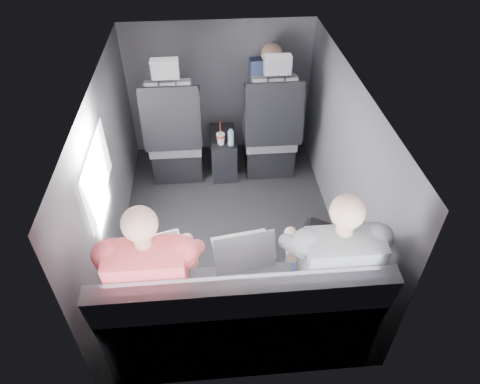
{
  "coord_description": "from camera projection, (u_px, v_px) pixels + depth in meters",
  "views": [
    {
      "loc": [
        -0.13,
        -2.6,
        2.62
      ],
      "look_at": [
        0.09,
        -0.05,
        0.47
      ],
      "focal_mm": 32.0,
      "sensor_mm": 36.0,
      "label": 1
    }
  ],
  "objects": [
    {
      "name": "laptop_black",
      "position": [
        328.0,
        238.0,
        2.74
      ],
      "size": [
        0.39,
        0.43,
        0.23
      ],
      "color": "black",
      "rests_on": "passenger_rear_right"
    },
    {
      "name": "ceiling",
      "position": [
        226.0,
        85.0,
        2.81
      ],
      "size": [
        2.6,
        2.6,
        0.0
      ],
      "primitive_type": "plane",
      "rotation": [
        3.14,
        0.0,
        0.0
      ],
      "color": "#B2B2AD",
      "rests_on": "panel_back"
    },
    {
      "name": "passenger_rear_right",
      "position": [
        329.0,
        264.0,
        2.56
      ],
      "size": [
        0.52,
        0.64,
        1.25
      ],
      "color": "navy",
      "rests_on": "rear_bench"
    },
    {
      "name": "laptop_silver",
      "position": [
        244.0,
        250.0,
        2.66
      ],
      "size": [
        0.41,
        0.38,
        0.26
      ],
      "color": "#ABACB0",
      "rests_on": "rear_bench"
    },
    {
      "name": "panel_left",
      "position": [
        108.0,
        174.0,
        3.18
      ],
      "size": [
        0.02,
        2.6,
        1.35
      ],
      "primitive_type": "cube",
      "color": "#56565B",
      "rests_on": "floor"
    },
    {
      "name": "panel_front",
      "position": [
        220.0,
        89.0,
        4.23
      ],
      "size": [
        1.8,
        0.02,
        1.35
      ],
      "primitive_type": "cube",
      "color": "#56565B",
      "rests_on": "floor"
    },
    {
      "name": "rear_bench",
      "position": [
        240.0,
        316.0,
        2.67
      ],
      "size": [
        1.6,
        0.57,
        0.92
      ],
      "color": "#5C5D61",
      "rests_on": "floor"
    },
    {
      "name": "soda_cup",
      "position": [
        221.0,
        138.0,
        3.94
      ],
      "size": [
        0.08,
        0.08,
        0.24
      ],
      "color": "white",
      "rests_on": "center_console"
    },
    {
      "name": "front_seat_left",
      "position": [
        175.0,
        140.0,
        4.03
      ],
      "size": [
        0.52,
        0.58,
        1.26
      ],
      "color": "black",
      "rests_on": "floor"
    },
    {
      "name": "passenger_rear_left",
      "position": [
        155.0,
        276.0,
        2.5
      ],
      "size": [
        0.52,
        0.64,
        1.25
      ],
      "color": "#323237",
      "rests_on": "rear_bench"
    },
    {
      "name": "panel_back",
      "position": [
        244.0,
        315.0,
        2.25
      ],
      "size": [
        1.8,
        0.02,
        1.35
      ],
      "primitive_type": "cube",
      "color": "#56565B",
      "rests_on": "floor"
    },
    {
      "name": "laptop_white",
      "position": [
        155.0,
        250.0,
        2.66
      ],
      "size": [
        0.39,
        0.39,
        0.25
      ],
      "color": "white",
      "rests_on": "passenger_rear_left"
    },
    {
      "name": "floor",
      "position": [
        230.0,
        230.0,
        3.68
      ],
      "size": [
        2.6,
        2.6,
        0.0
      ],
      "primitive_type": "plane",
      "color": "black",
      "rests_on": "ground"
    },
    {
      "name": "front_seat_right",
      "position": [
        270.0,
        136.0,
        4.09
      ],
      "size": [
        0.52,
        0.58,
        1.26
      ],
      "color": "black",
      "rests_on": "floor"
    },
    {
      "name": "side_window",
      "position": [
        97.0,
        174.0,
        2.81
      ],
      "size": [
        0.02,
        0.75,
        0.42
      ],
      "primitive_type": "cube",
      "color": "white",
      "rests_on": "panel_left"
    },
    {
      "name": "water_bottle",
      "position": [
        231.0,
        138.0,
        3.92
      ],
      "size": [
        0.06,
        0.06,
        0.16
      ],
      "color": "#9FC2D8",
      "rests_on": "center_console"
    },
    {
      "name": "seatbelt",
      "position": [
        275.0,
        107.0,
        3.7
      ],
      "size": [
        0.35,
        0.11,
        0.59
      ],
      "primitive_type": "cube",
      "rotation": [
        -0.14,
        0.49,
        0.0
      ],
      "color": "black",
      "rests_on": "front_seat_right"
    },
    {
      "name": "center_console",
      "position": [
        223.0,
        153.0,
        4.22
      ],
      "size": [
        0.24,
        0.48,
        0.41
      ],
      "color": "black",
      "rests_on": "floor"
    },
    {
      "name": "passenger_front_right",
      "position": [
        270.0,
        90.0,
        4.06
      ],
      "size": [
        0.39,
        0.39,
        0.77
      ],
      "color": "navy",
      "rests_on": "front_seat_right"
    },
    {
      "name": "panel_right",
      "position": [
        344.0,
        161.0,
        3.3
      ],
      "size": [
        0.02,
        2.6,
        1.35
      ],
      "primitive_type": "cube",
      "color": "#56565B",
      "rests_on": "floor"
    }
  ]
}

